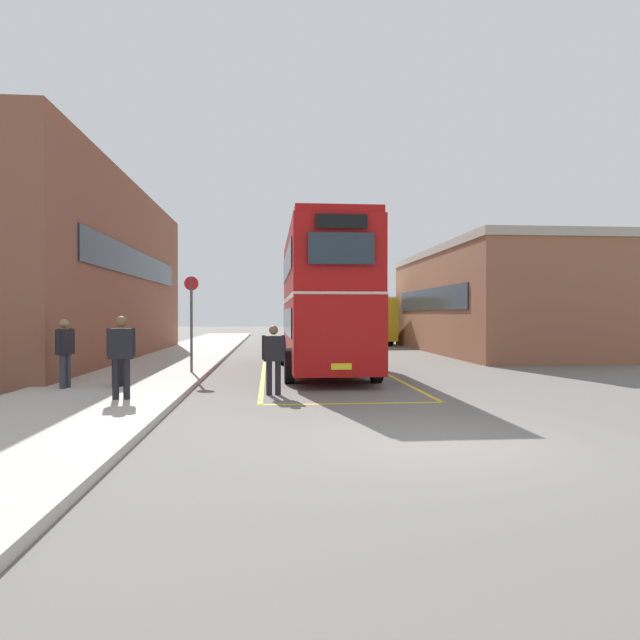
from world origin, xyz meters
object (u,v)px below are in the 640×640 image
at_px(bus_stop_sign, 191,315).
at_px(pedestrian_waiting_far, 121,351).
at_px(double_decker_bus, 323,297).
at_px(litter_bin, 121,368).
at_px(single_deck_bus, 361,319).
at_px(pedestrian_boarding, 274,355).
at_px(pedestrian_waiting_near, 65,348).

bearing_deg(bus_stop_sign, pedestrian_waiting_far, -96.79).
relative_size(double_decker_bus, pedestrian_waiting_far, 5.49).
bearing_deg(double_decker_bus, pedestrian_waiting_far, -126.50).
bearing_deg(litter_bin, single_deck_bus, 67.34).
height_order(double_decker_bus, pedestrian_boarding, double_decker_bus).
height_order(pedestrian_waiting_near, pedestrian_waiting_far, pedestrian_waiting_far).
distance_m(single_deck_bus, pedestrian_boarding, 25.49).
distance_m(pedestrian_waiting_far, litter_bin, 2.50).
height_order(pedestrian_boarding, pedestrian_waiting_near, pedestrian_waiting_near).
relative_size(pedestrian_waiting_near, pedestrian_waiting_far, 0.96).
relative_size(pedestrian_waiting_far, bus_stop_sign, 0.59).
bearing_deg(bus_stop_sign, pedestrian_boarding, -59.46).
bearing_deg(double_decker_bus, pedestrian_boarding, -107.64).
bearing_deg(pedestrian_boarding, litter_bin, 165.38).
relative_size(pedestrian_boarding, pedestrian_waiting_far, 0.95).
bearing_deg(pedestrian_waiting_far, litter_bin, 104.74).
bearing_deg(pedestrian_boarding, bus_stop_sign, 120.54).
xyz_separation_m(double_decker_bus, pedestrian_waiting_near, (-6.76, -4.65, -1.39)).
height_order(single_deck_bus, pedestrian_boarding, single_deck_bus).
bearing_deg(single_deck_bus, pedestrian_boarding, -103.77).
distance_m(pedestrian_boarding, pedestrian_waiting_near, 5.12).
bearing_deg(double_decker_bus, bus_stop_sign, -167.20).
height_order(single_deck_bus, litter_bin, single_deck_bus).
bearing_deg(litter_bin, bus_stop_sign, 68.72).
height_order(single_deck_bus, pedestrian_waiting_near, single_deck_bus).
relative_size(pedestrian_boarding, pedestrian_waiting_near, 0.99).
height_order(pedestrian_waiting_far, litter_bin, pedestrian_waiting_far).
xyz_separation_m(single_deck_bus, bus_stop_sign, (-8.62, -20.42, 0.28)).
bearing_deg(double_decker_bus, pedestrian_waiting_near, -145.47).
relative_size(pedestrian_waiting_far, litter_bin, 1.94).
bearing_deg(pedestrian_waiting_near, double_decker_bus, 34.53).
height_order(double_decker_bus, pedestrian_waiting_far, double_decker_bus).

